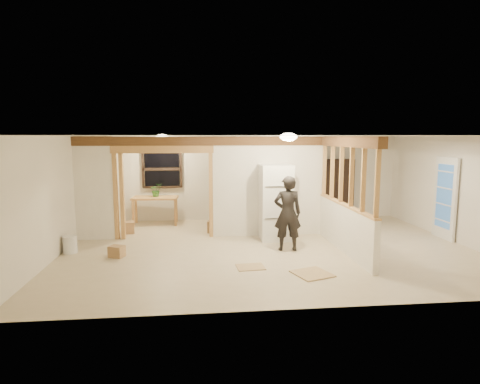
{
  "coord_description": "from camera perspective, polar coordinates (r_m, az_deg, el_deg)",
  "views": [
    {
      "loc": [
        -1.57,
        -8.66,
        2.48
      ],
      "look_at": [
        -0.61,
        0.4,
        1.22
      ],
      "focal_mm": 30.0,
      "sensor_mm": 36.0,
      "label": 1
    }
  ],
  "objects": [
    {
      "name": "wall_left",
      "position": [
        9.22,
        -24.54,
        -0.53
      ],
      "size": [
        0.01,
        6.5,
        2.5
      ],
      "primitive_type": "cube",
      "color": "silver",
      "rests_on": "floor"
    },
    {
      "name": "box_front",
      "position": [
        8.8,
        -17.12,
        -8.08
      ],
      "size": [
        0.36,
        0.33,
        0.24
      ],
      "primitive_type": "cube",
      "rotation": [
        0.0,
        0.0,
        -0.39
      ],
      "color": "#A47B4F",
      "rests_on": "floor"
    },
    {
      "name": "partition_center",
      "position": [
        10.09,
        4.08,
        0.82
      ],
      "size": [
        2.8,
        0.12,
        2.5
      ],
      "primitive_type": "cube",
      "color": "white",
      "rests_on": "floor"
    },
    {
      "name": "hanging_bulb",
      "position": [
        10.27,
        -8.51,
        6.09
      ],
      "size": [
        0.07,
        0.07,
        0.07
      ],
      "primitive_type": "ellipsoid",
      "color": "#FFD88C",
      "rests_on": "ceiling"
    },
    {
      "name": "header_beam_right",
      "position": [
        8.84,
        15.05,
        6.93
      ],
      "size": [
        0.18,
        3.3,
        0.22
      ],
      "primitive_type": "cube",
      "color": "brown",
      "rests_on": "ceiling"
    },
    {
      "name": "wall_front",
      "position": [
        5.76,
        9.91,
        -4.59
      ],
      "size": [
        9.0,
        0.01,
        2.5
      ],
      "primitive_type": "cube",
      "color": "silver",
      "rests_on": "floor"
    },
    {
      "name": "header_beam_back",
      "position": [
        9.87,
        -2.78,
        7.26
      ],
      "size": [
        7.0,
        0.18,
        0.22
      ],
      "primitive_type": "cube",
      "color": "brown",
      "rests_on": "ceiling"
    },
    {
      "name": "bookshelf",
      "position": [
        12.53,
        13.74,
        0.41
      ],
      "size": [
        0.91,
        0.3,
        1.82
      ],
      "primitive_type": "cube",
      "color": "black",
      "rests_on": "floor"
    },
    {
      "name": "ceiling",
      "position": [
        8.8,
        4.25,
        7.96
      ],
      "size": [
        9.0,
        6.5,
        0.01
      ],
      "primitive_type": "cube",
      "color": "white"
    },
    {
      "name": "partition_left_stub",
      "position": [
        10.24,
        -20.04,
        0.47
      ],
      "size": [
        0.9,
        0.12,
        2.5
      ],
      "primitive_type": "cube",
      "color": "white",
      "rests_on": "floor"
    },
    {
      "name": "doorway_frame",
      "position": [
        9.99,
        -10.78,
        -0.24
      ],
      "size": [
        2.46,
        0.14,
        2.2
      ],
      "primitive_type": "cube",
      "color": "tan",
      "rests_on": "floor"
    },
    {
      "name": "french_door",
      "position": [
        10.96,
        27.15,
        -0.79
      ],
      "size": [
        0.12,
        0.86,
        2.0
      ],
      "primitive_type": "cube",
      "color": "white",
      "rests_on": "floor"
    },
    {
      "name": "wall_right",
      "position": [
        10.64,
        28.77,
        0.24
      ],
      "size": [
        0.01,
        6.5,
        2.5
      ],
      "primitive_type": "cube",
      "color": "silver",
      "rests_on": "floor"
    },
    {
      "name": "stud_partition",
      "position": [
        8.88,
        14.88,
        2.29
      ],
      "size": [
        0.14,
        3.2,
        1.32
      ],
      "primitive_type": "cube",
      "color": "tan",
      "rests_on": "pony_wall"
    },
    {
      "name": "refrigerator",
      "position": [
        9.74,
        5.09,
        -1.46
      ],
      "size": [
        0.75,
        0.73,
        1.82
      ],
      "primitive_type": "cube",
      "color": "silver",
      "rests_on": "floor"
    },
    {
      "name": "floor",
      "position": [
        9.14,
        4.09,
        -7.95
      ],
      "size": [
        9.0,
        6.5,
        0.01
      ],
      "primitive_type": "cube",
      "color": "beige",
      "rests_on": "ground"
    },
    {
      "name": "pony_wall",
      "position": [
        9.06,
        14.62,
        -5.03
      ],
      "size": [
        0.12,
        3.2,
        1.0
      ],
      "primitive_type": "cube",
      "color": "white",
      "rests_on": "floor"
    },
    {
      "name": "ceiling_dome_main",
      "position": [
        8.37,
        6.9,
        7.79
      ],
      "size": [
        0.36,
        0.36,
        0.16
      ],
      "primitive_type": "ellipsoid",
      "color": "#FFEABF",
      "rests_on": "ceiling"
    },
    {
      "name": "potted_plant",
      "position": [
        11.64,
        -11.85,
        0.29
      ],
      "size": [
        0.43,
        0.41,
        0.38
      ],
      "primitive_type": "imported",
      "rotation": [
        0.0,
        0.0,
        0.42
      ],
      "color": "#316627",
      "rests_on": "work_table"
    },
    {
      "name": "floor_panel_near",
      "position": [
        7.55,
        10.23,
        -11.36
      ],
      "size": [
        0.78,
        0.78,
        0.02
      ],
      "primitive_type": "cube",
      "rotation": [
        0.0,
        0.0,
        0.33
      ],
      "color": "tan",
      "rests_on": "floor"
    },
    {
      "name": "shop_vac",
      "position": [
        10.9,
        -19.95,
        -4.04
      ],
      "size": [
        0.65,
        0.65,
        0.65
      ],
      "primitive_type": "cylinder",
      "rotation": [
        0.0,
        0.0,
        -0.41
      ],
      "color": "#B31508",
      "rests_on": "floor"
    },
    {
      "name": "wall_back",
      "position": [
        12.07,
        1.44,
        1.99
      ],
      "size": [
        9.0,
        0.01,
        2.5
      ],
      "primitive_type": "cube",
      "color": "silver",
      "rests_on": "floor"
    },
    {
      "name": "work_table",
      "position": [
        11.66,
        -11.95,
        -2.62
      ],
      "size": [
        1.3,
        0.71,
        0.8
      ],
      "primitive_type": "cube",
      "rotation": [
        0.0,
        0.0,
        -0.06
      ],
      "color": "tan",
      "rests_on": "floor"
    },
    {
      "name": "window_back",
      "position": [
        11.91,
        -11.03,
        3.22
      ],
      "size": [
        1.12,
        0.1,
        1.1
      ],
      "primitive_type": "cube",
      "color": "black",
      "rests_on": "wall_back"
    },
    {
      "name": "box_util_a",
      "position": [
        10.54,
        -3.57,
        -4.91
      ],
      "size": [
        0.42,
        0.38,
        0.31
      ],
      "primitive_type": "cube",
      "rotation": [
        0.0,
        0.0,
        -0.23
      ],
      "color": "#A47B4F",
      "rests_on": "floor"
    },
    {
      "name": "bucket",
      "position": [
        9.42,
        -23.03,
        -6.88
      ],
      "size": [
        0.32,
        0.32,
        0.38
      ],
      "primitive_type": "cylinder",
      "rotation": [
        0.0,
        0.0,
        0.07
      ],
      "color": "white",
      "rests_on": "floor"
    },
    {
      "name": "woman",
      "position": [
        8.81,
        6.78,
        -3.02
      ],
      "size": [
        0.62,
        0.43,
        1.65
      ],
      "primitive_type": "imported",
      "rotation": [
        0.0,
        0.0,
        3.08
      ],
      "color": "black",
      "rests_on": "floor"
    },
    {
      "name": "ceiling_dome_util",
      "position": [
        11.0,
        -11.02,
        7.7
      ],
      "size": [
        0.32,
        0.32,
        0.14
      ],
      "primitive_type": "ellipsoid",
      "color": "#FFEABF",
      "rests_on": "ceiling"
    },
    {
      "name": "box_util_b",
      "position": [
        10.84,
        -15.66,
        -4.86
      ],
      "size": [
        0.37,
        0.37,
        0.3
      ],
      "primitive_type": "cube",
      "rotation": [
        0.0,
        0.0,
        0.18
      ],
      "color": "#A47B4F",
      "rests_on": "floor"
    },
    {
      "name": "floor_panel_far",
      "position": [
        7.81,
        1.5,
        -10.61
      ],
      "size": [
        0.56,
        0.46,
        0.02
      ],
      "primitive_type": "cube",
      "rotation": [
        0.0,
        0.0,
        0.08
      ],
      "color": "tan",
      "rests_on": "floor"
    }
  ]
}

